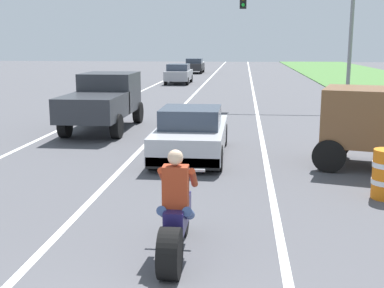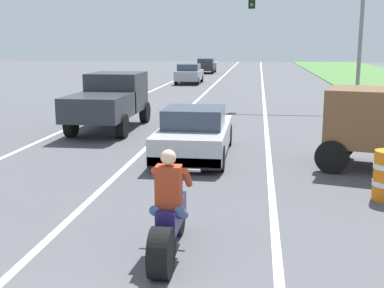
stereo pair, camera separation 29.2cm
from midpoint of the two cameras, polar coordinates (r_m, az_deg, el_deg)
name	(u,v)px [view 1 (the left image)]	position (r m, az deg, el deg)	size (l,w,h in m)	color
lane_stripe_left_solid	(107,107)	(24.63, -10.01, 4.16)	(0.14, 120.00, 0.01)	white
lane_stripe_right_solid	(256,109)	(23.70, 7.02, 3.97)	(0.14, 120.00, 0.01)	white
lane_stripe_centre_dashed	(181,108)	(23.90, -1.66, 4.11)	(0.14, 120.00, 0.01)	white
motorcycle_with_rider	(176,220)	(7.20, -3.04, -8.67)	(0.70, 2.21, 1.62)	black
sports_car_silver	(191,134)	(13.63, -0.68, 1.17)	(1.84, 4.30, 1.37)	#B7B7BC
pickup_truck_left_lane_dark_grey	(103,99)	(18.12, -10.54, 5.07)	(2.02, 4.80, 1.98)	#2D3035
traffic_light_mast_near	(313,21)	(24.67, 13.34, 13.48)	(5.54, 0.34, 6.00)	gray
construction_barrel_mid	(334,139)	(14.11, 15.38, 0.59)	(0.58, 0.58, 1.00)	orange
distant_car_far_ahead	(179,73)	(38.41, -1.75, 8.06)	(1.80, 4.00, 1.50)	#99999E
distant_car_further_ahead	(195,65)	(52.01, 0.13, 8.96)	(1.80, 4.00, 1.50)	#262628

